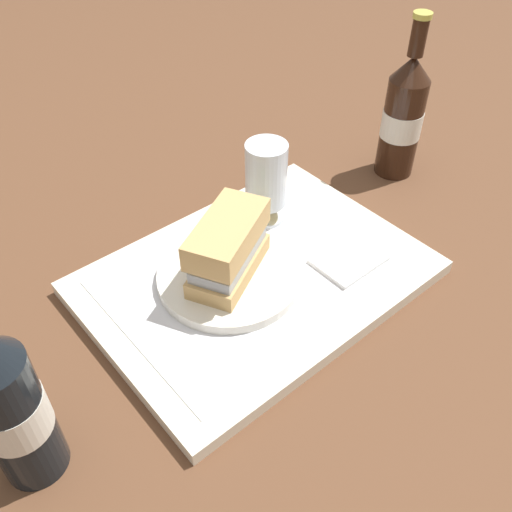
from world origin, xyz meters
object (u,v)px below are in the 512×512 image
(beer_bottle, at_px, (403,116))
(beer_glass, at_px, (266,180))
(second_bottle, at_px, (9,405))
(plate, at_px, (229,276))
(sandwich, at_px, (229,246))

(beer_bottle, bearing_deg, beer_glass, 174.89)
(beer_glass, bearing_deg, second_bottle, -162.83)
(plate, relative_size, beer_glass, 1.52)
(beer_glass, distance_m, second_bottle, 0.45)
(plate, bearing_deg, beer_bottle, 6.34)
(sandwich, bearing_deg, beer_bottle, -21.52)
(sandwich, bearing_deg, plate, -180.00)
(sandwich, relative_size, beer_glass, 1.16)
(plate, distance_m, second_bottle, 0.32)
(beer_bottle, bearing_deg, sandwich, -173.84)
(plate, height_order, beer_bottle, beer_bottle)
(plate, distance_m, sandwich, 0.05)
(sandwich, distance_m, beer_glass, 0.14)
(beer_glass, xyz_separation_m, beer_bottle, (0.27, -0.02, 0.02))
(beer_glass, height_order, second_bottle, second_bottle)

